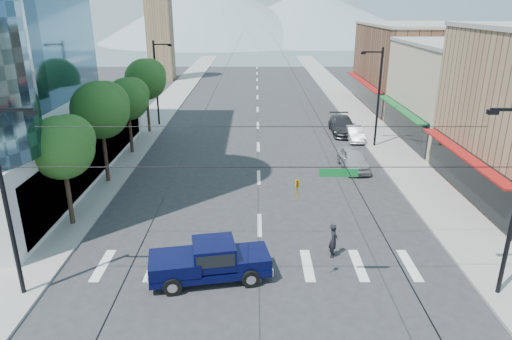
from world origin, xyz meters
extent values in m
plane|color=#28282B|center=(0.00, 0.00, 0.00)|extent=(160.00, 160.00, 0.00)
cube|color=gray|center=(-12.00, 40.00, 0.07)|extent=(4.00, 120.00, 0.15)
cube|color=gray|center=(12.00, 40.00, 0.07)|extent=(4.00, 120.00, 0.15)
cube|color=tan|center=(20.00, 24.00, 4.50)|extent=(12.00, 14.00, 9.00)
cube|color=brown|center=(20.00, 40.00, 5.00)|extent=(12.00, 18.00, 10.00)
cube|color=#8C6B4C|center=(-16.50, 62.00, 9.00)|extent=(4.00, 4.00, 18.00)
cone|color=gray|center=(-15.00, 150.00, 11.00)|extent=(80.00, 80.00, 22.00)
cone|color=gray|center=(20.00, 160.00, 9.00)|extent=(90.00, 90.00, 18.00)
cylinder|color=black|center=(-11.20, 6.00, 2.27)|extent=(0.28, 0.28, 4.55)
sphere|color=#194918|center=(-11.20, 6.00, 4.88)|extent=(3.64, 3.64, 3.64)
sphere|color=#194918|center=(-10.80, 6.30, 5.28)|extent=(2.86, 2.86, 2.86)
cylinder|color=black|center=(-11.20, 13.00, 2.55)|extent=(0.28, 0.28, 5.11)
sphere|color=#194918|center=(-11.20, 13.00, 5.47)|extent=(4.09, 4.09, 4.09)
sphere|color=#194918|center=(-10.80, 13.30, 5.88)|extent=(3.21, 3.21, 3.21)
cylinder|color=black|center=(-11.20, 20.00, 2.27)|extent=(0.28, 0.28, 4.55)
sphere|color=#194918|center=(-11.20, 20.00, 4.88)|extent=(3.64, 3.64, 3.64)
sphere|color=#194918|center=(-10.80, 20.30, 5.28)|extent=(2.86, 2.86, 2.86)
cylinder|color=black|center=(-11.20, 27.00, 2.55)|extent=(0.28, 0.28, 5.11)
sphere|color=#194918|center=(-11.20, 27.00, 5.47)|extent=(4.09, 4.09, 4.09)
sphere|color=#194918|center=(-10.80, 27.30, 5.88)|extent=(3.21, 3.21, 3.21)
cylinder|color=black|center=(-10.80, -1.00, 4.50)|extent=(0.20, 0.20, 9.00)
cylinder|color=black|center=(0.00, -1.00, 6.20)|extent=(21.60, 0.04, 0.04)
imported|color=gold|center=(1.50, -1.00, 5.15)|extent=(0.16, 0.20, 1.00)
cube|color=#0C6626|center=(3.20, -1.00, 5.95)|extent=(1.60, 0.06, 0.35)
cylinder|color=black|center=(-10.80, 30.00, 4.50)|extent=(0.20, 0.20, 9.00)
cube|color=black|center=(-9.90, 30.00, 8.60)|extent=(1.80, 0.12, 0.12)
cube|color=black|center=(-9.10, 30.00, 8.50)|extent=(0.40, 0.25, 0.18)
cylinder|color=black|center=(10.80, 22.00, 4.50)|extent=(0.20, 0.20, 9.00)
cube|color=black|center=(9.90, 22.00, 8.60)|extent=(1.80, 0.12, 0.12)
cube|color=black|center=(9.10, 22.00, 8.50)|extent=(0.40, 0.25, 0.18)
cube|color=black|center=(-2.42, 0.30, 0.57)|extent=(5.96, 3.06, 0.36)
cube|color=black|center=(-0.44, 0.66, 0.98)|extent=(1.98, 2.23, 0.57)
cube|color=black|center=(-2.22, 0.33, 1.39)|extent=(2.28, 2.23, 1.14)
cube|color=black|center=(-2.22, 0.33, 1.50)|extent=(2.08, 2.23, 0.62)
cube|color=black|center=(-4.04, 0.00, 1.03)|extent=(2.71, 2.46, 0.67)
cube|color=silver|center=(0.37, 0.81, 0.57)|extent=(0.48, 1.95, 0.36)
cube|color=silver|center=(-5.21, -0.22, 0.57)|extent=(0.48, 1.95, 0.31)
cylinder|color=black|center=(-0.46, -0.34, 0.43)|extent=(0.91, 0.46, 0.87)
cylinder|color=black|center=(-0.82, 1.59, 0.43)|extent=(0.91, 0.46, 0.87)
cylinder|color=black|center=(-4.02, -1.00, 0.43)|extent=(0.91, 0.46, 0.87)
cylinder|color=black|center=(-4.37, 0.93, 0.43)|extent=(0.91, 0.46, 0.87)
imported|color=black|center=(3.82, 2.43, 0.93)|extent=(0.60, 0.77, 1.85)
imported|color=#B1B2B6|center=(7.60, 16.03, 0.82)|extent=(2.14, 4.91, 1.65)
imported|color=white|center=(9.40, 24.18, 0.67)|extent=(1.55, 4.10, 1.33)
imported|color=#28282A|center=(8.65, 26.72, 0.85)|extent=(2.48, 5.87, 1.69)
camera|label=1|loc=(-0.23, -18.61, 12.48)|focal=32.00mm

